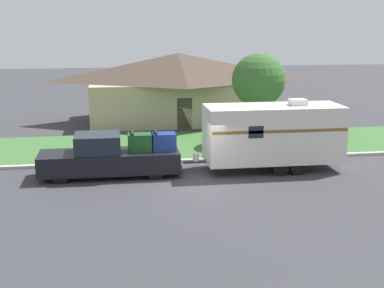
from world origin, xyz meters
The scene contains 8 objects.
ground_plane centered at (0.00, 0.00, 0.00)m, with size 120.00×120.00×0.00m, color #38383D.
curb_strip centered at (0.00, 3.75, 0.07)m, with size 80.00×0.30×0.14m.
lawn_strip centered at (0.00, 7.40, 0.01)m, with size 80.00×7.00×0.03m.
house_across_street centered at (0.96, 15.31, 2.49)m, with size 13.33×7.20×4.81m.
pickup_truck centered at (-3.83, 1.76, 0.92)m, with size 6.52×2.01×2.08m.
travel_trailer centered at (3.87, 1.76, 1.79)m, with size 7.58×2.41×3.41m.
mailbox centered at (-0.98, 4.70, 0.94)m, with size 0.48×0.20×1.22m.
tree_in_yard centered at (4.65, 7.44, 3.69)m, with size 3.10×3.10×5.25m.
Camera 1 is at (-3.63, -22.38, 7.09)m, focal length 50.00 mm.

